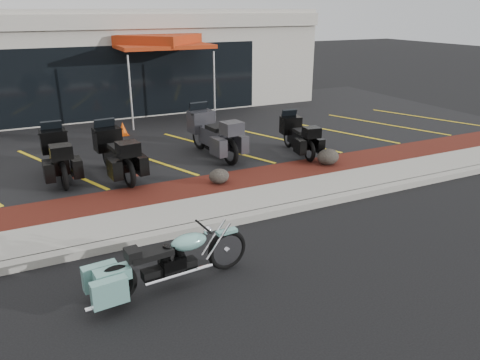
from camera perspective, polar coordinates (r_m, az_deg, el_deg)
ground at (r=8.45m, az=-1.92°, el=-8.47°), size 90.00×90.00×0.00m
curb at (r=9.15m, az=-4.25°, el=-5.60°), size 24.00×0.25×0.15m
sidewalk at (r=9.75m, az=-5.80°, el=-3.97°), size 24.00×1.20×0.15m
mulch_bed at (r=10.80m, az=-8.05°, el=-1.57°), size 24.00×1.20×0.16m
upper_lot at (r=15.78m, az=-14.30°, el=5.03°), size 26.00×9.60×0.15m
dealership_building at (r=21.55m, az=-18.49°, el=13.82°), size 18.00×8.16×4.00m
boulder_mid at (r=11.01m, az=-2.57°, el=0.47°), size 0.49×0.41×0.35m
boulder_right at (r=12.53m, az=10.68°, el=2.80°), size 0.60×0.50×0.42m
hero_cruiser at (r=7.65m, az=-1.61°, el=-7.84°), size 2.65×0.89×0.92m
touring_black_front at (r=12.71m, az=-21.73°, el=3.92°), size 0.87×2.21×1.28m
touring_black_mid at (r=12.40m, az=-15.96°, el=4.27°), size 1.08×2.33×1.31m
touring_grey at (r=13.64m, az=-5.02°, el=6.59°), size 1.17×2.49×1.40m
touring_black_rear at (r=13.87m, az=5.98°, el=6.25°), size 1.03×2.05×1.14m
traffic_cone at (r=15.71m, az=-14.10°, el=6.08°), size 0.31×0.31×0.43m
popup_canopy at (r=17.81m, az=-9.88°, el=16.22°), size 4.06×4.06×3.01m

